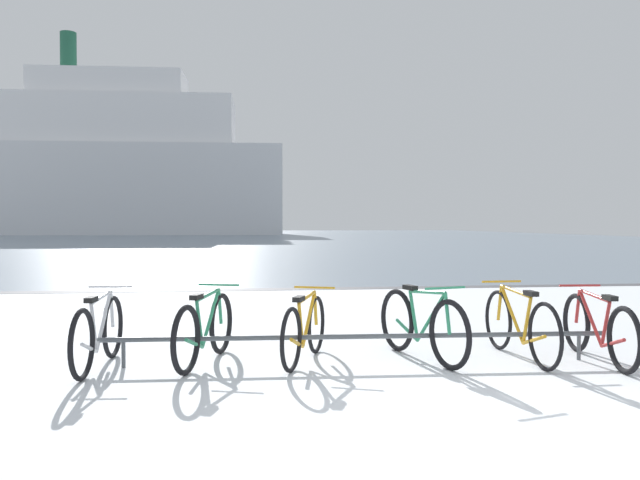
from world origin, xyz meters
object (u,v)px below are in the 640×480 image
at_px(bicycle_2, 305,329).
at_px(bicycle_0, 99,333).
at_px(bicycle_4, 520,325).
at_px(bicycle_5, 598,329).
at_px(bicycle_3, 422,325).
at_px(bicycle_1, 205,329).
at_px(ferry_ship, 117,167).

bearing_deg(bicycle_2, bicycle_0, -179.12).
height_order(bicycle_4, bicycle_5, bicycle_4).
bearing_deg(bicycle_3, bicycle_2, 177.94).
height_order(bicycle_1, bicycle_3, bicycle_3).
bearing_deg(bicycle_4, bicycle_2, 176.42).
relative_size(bicycle_2, bicycle_3, 0.88).
height_order(bicycle_0, bicycle_1, same).
distance_m(bicycle_0, bicycle_1, 1.04).
bearing_deg(bicycle_2, bicycle_5, -6.86).
relative_size(bicycle_4, ferry_ship, 0.04).
height_order(bicycle_1, ferry_ship, ferry_ship).
bearing_deg(bicycle_1, bicycle_4, -3.44).
relative_size(bicycle_3, bicycle_5, 0.97).
xyz_separation_m(bicycle_1, bicycle_5, (4.07, -0.42, -0.01)).
xyz_separation_m(bicycle_2, bicycle_5, (3.04, -0.37, 0.00)).
height_order(bicycle_2, bicycle_4, bicycle_4).
height_order(bicycle_0, ferry_ship, ferry_ship).
distance_m(bicycle_1, bicycle_2, 1.03).
xyz_separation_m(bicycle_1, bicycle_4, (3.31, -0.20, 0.01)).
height_order(bicycle_2, bicycle_5, bicycle_5).
distance_m(bicycle_0, bicycle_3, 3.31).
xyz_separation_m(bicycle_3, ferry_ship, (-17.00, 75.87, 7.95)).
bearing_deg(bicycle_4, bicycle_5, -16.42).
height_order(bicycle_1, bicycle_5, bicycle_1).
bearing_deg(ferry_ship, bicycle_0, -79.76).
bearing_deg(ferry_ship, bicycle_2, -78.25).
relative_size(bicycle_4, bicycle_5, 1.02).
bearing_deg(bicycle_3, bicycle_5, -10.12).
xyz_separation_m(bicycle_0, bicycle_4, (4.35, -0.11, 0.01)).
xyz_separation_m(bicycle_1, bicycle_2, (1.03, -0.06, -0.01)).
height_order(bicycle_2, ferry_ship, ferry_ship).
bearing_deg(bicycle_2, bicycle_3, -2.06).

